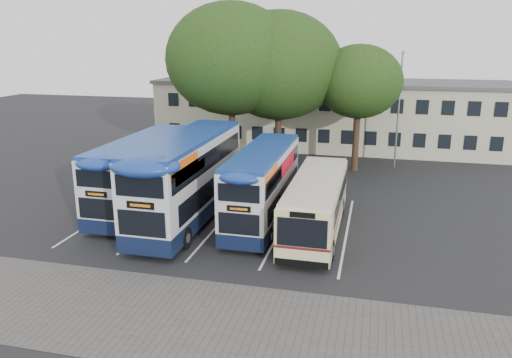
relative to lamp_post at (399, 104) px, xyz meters
The scene contains 12 objects.
ground 21.46m from the lamp_post, 106.72° to the right, with size 120.00×120.00×0.00m, color black.
paving_strip 26.71m from the lamp_post, 107.76° to the right, with size 40.00×6.00×0.01m, color #595654.
bay_lines 18.57m from the lamp_post, 123.08° to the right, with size 14.12×11.00×0.01m.
depot_building 9.43m from the lamp_post, 130.53° to the left, with size 32.40×8.40×6.20m.
lamp_post is the anchor object (origin of this frame).
tree_left 13.37m from the lamp_post, 164.18° to the right, with size 9.80×9.80×12.65m.
tree_mid 9.76m from the lamp_post, 167.33° to the right, with size 9.65×9.65×12.07m.
tree_right 3.90m from the lamp_post, 151.10° to the right, with size 6.46×6.46×9.60m.
bus_dd_left 20.56m from the lamp_post, 137.16° to the right, with size 2.50×10.33×4.30m.
bus_dd_mid 19.20m from the lamp_post, 127.51° to the right, with size 2.81×11.58×4.83m.
bus_dd_right 16.35m from the lamp_post, 117.78° to the right, with size 2.41×9.93×4.14m.
bus_single 16.14m from the lamp_post, 106.19° to the right, with size 2.55×10.01×2.99m.
Camera 1 is at (4.43, -20.21, 10.00)m, focal length 35.00 mm.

